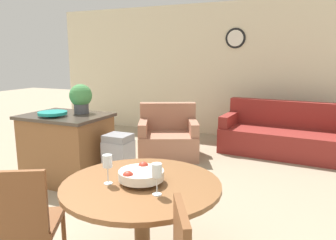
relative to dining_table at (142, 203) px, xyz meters
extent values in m
cube|color=beige|center=(-0.57, 4.61, 0.79)|extent=(8.00, 0.06, 2.70)
cylinder|color=black|center=(-0.39, 4.57, 1.43)|extent=(0.39, 0.02, 0.39)
cylinder|color=white|center=(-0.39, 4.55, 1.43)|extent=(0.31, 0.01, 0.31)
cylinder|color=brown|center=(0.00, 0.00, -0.20)|extent=(0.12, 0.12, 0.65)
cylinder|color=brown|center=(0.00, 0.00, 0.15)|extent=(1.18, 1.18, 0.03)
cylinder|color=brown|center=(-0.98, -0.33, -0.35)|extent=(0.04, 0.04, 0.41)
cylinder|color=brown|center=(-0.64, -0.14, -0.35)|extent=(0.04, 0.04, 0.41)
cube|color=brown|center=(-0.72, -0.40, -0.12)|extent=(0.57, 0.57, 0.05)
cube|color=brown|center=(-0.62, -0.57, 0.13)|extent=(0.36, 0.22, 0.45)
cylinder|color=silver|center=(0.00, 0.00, 0.18)|extent=(0.13, 0.13, 0.03)
cylinder|color=silver|center=(0.00, 0.00, 0.23)|extent=(0.34, 0.34, 0.07)
sphere|color=#B73323|center=(0.12, 0.01, 0.24)|extent=(0.08, 0.08, 0.08)
sphere|color=#B73323|center=(-0.04, 0.11, 0.24)|extent=(0.08, 0.08, 0.08)
sphere|color=#B73323|center=(-0.04, -0.11, 0.24)|extent=(0.08, 0.08, 0.08)
cylinder|color=silver|center=(-0.22, -0.11, 0.17)|extent=(0.06, 0.06, 0.01)
cylinder|color=silver|center=(-0.22, -0.11, 0.23)|extent=(0.01, 0.01, 0.12)
cylinder|color=silver|center=(-0.22, -0.11, 0.34)|extent=(0.07, 0.07, 0.09)
cylinder|color=silver|center=(0.20, -0.14, 0.17)|extent=(0.06, 0.06, 0.01)
cylinder|color=silver|center=(0.20, -0.14, 0.23)|extent=(0.01, 0.01, 0.12)
cylinder|color=silver|center=(0.20, -0.14, 0.34)|extent=(0.07, 0.07, 0.09)
cube|color=brown|center=(-1.82, 1.26, -0.13)|extent=(1.02, 0.74, 0.86)
cube|color=#42382D|center=(-1.82, 1.26, 0.32)|extent=(1.08, 0.80, 0.04)
cylinder|color=teal|center=(-1.87, 1.10, 0.35)|extent=(0.13, 0.13, 0.02)
cylinder|color=teal|center=(-1.87, 1.10, 0.38)|extent=(0.36, 0.36, 0.04)
cylinder|color=#4C4C51|center=(-1.69, 1.43, 0.40)|extent=(0.19, 0.19, 0.13)
sphere|color=#478E4C|center=(-1.69, 1.43, 0.58)|extent=(0.30, 0.30, 0.30)
cube|color=#9E9EA3|center=(-1.04, 1.29, -0.25)|extent=(0.32, 0.29, 0.62)
cube|color=gray|center=(-1.04, 1.29, 0.10)|extent=(0.30, 0.28, 0.08)
cube|color=maroon|center=(0.75, 3.68, -0.35)|extent=(2.20, 1.02, 0.42)
cube|color=maroon|center=(0.77, 4.02, 0.09)|extent=(2.15, 0.33, 0.46)
cube|color=maroon|center=(-0.24, 3.74, -0.25)|extent=(0.21, 0.83, 0.63)
cube|color=#A87056|center=(-1.03, 2.78, -0.36)|extent=(1.20, 1.14, 0.40)
cube|color=#A87056|center=(-1.17, 3.07, 0.07)|extent=(0.93, 0.57, 0.46)
cube|color=#A87056|center=(-1.40, 2.60, -0.26)|extent=(0.44, 0.73, 0.61)
cube|color=#A87056|center=(-0.66, 2.95, -0.26)|extent=(0.44, 0.73, 0.61)
camera|label=1|loc=(1.12, -2.00, 1.08)|focal=35.00mm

